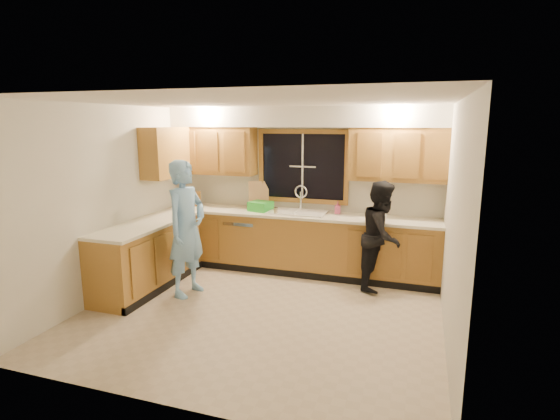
% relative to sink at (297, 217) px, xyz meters
% --- Properties ---
extents(floor, '(4.20, 4.20, 0.00)m').
position_rel_sink_xyz_m(floor, '(0.00, -1.60, -0.86)').
color(floor, '#BBAA90').
rests_on(floor, ground).
extents(ceiling, '(4.20, 4.20, 0.00)m').
position_rel_sink_xyz_m(ceiling, '(0.00, -1.60, 1.64)').
color(ceiling, white).
extents(wall_back, '(4.20, 0.00, 4.20)m').
position_rel_sink_xyz_m(wall_back, '(0.00, 0.30, 0.39)').
color(wall_back, silver).
rests_on(wall_back, ground).
extents(wall_left, '(0.00, 3.80, 3.80)m').
position_rel_sink_xyz_m(wall_left, '(-2.10, -1.60, 0.39)').
color(wall_left, silver).
rests_on(wall_left, ground).
extents(wall_right, '(0.00, 3.80, 3.80)m').
position_rel_sink_xyz_m(wall_right, '(2.10, -1.60, 0.39)').
color(wall_right, silver).
rests_on(wall_right, ground).
extents(base_cabinets_back, '(4.20, 0.60, 0.88)m').
position_rel_sink_xyz_m(base_cabinets_back, '(0.00, -0.00, -0.42)').
color(base_cabinets_back, '#AB7731').
rests_on(base_cabinets_back, ground).
extents(base_cabinets_left, '(0.60, 1.90, 0.88)m').
position_rel_sink_xyz_m(base_cabinets_left, '(-1.80, -1.25, -0.42)').
color(base_cabinets_left, '#AB7731').
rests_on(base_cabinets_left, ground).
extents(countertop_back, '(4.20, 0.63, 0.04)m').
position_rel_sink_xyz_m(countertop_back, '(0.00, -0.02, 0.04)').
color(countertop_back, white).
rests_on(countertop_back, base_cabinets_back).
extents(countertop_left, '(0.63, 1.90, 0.04)m').
position_rel_sink_xyz_m(countertop_left, '(-1.79, -1.25, 0.04)').
color(countertop_left, white).
rests_on(countertop_left, base_cabinets_left).
extents(upper_cabinets_left, '(1.35, 0.33, 0.75)m').
position_rel_sink_xyz_m(upper_cabinets_left, '(-1.43, 0.13, 0.96)').
color(upper_cabinets_left, '#AB7731').
rests_on(upper_cabinets_left, wall_back).
extents(upper_cabinets_right, '(1.35, 0.33, 0.75)m').
position_rel_sink_xyz_m(upper_cabinets_right, '(1.43, 0.13, 0.96)').
color(upper_cabinets_right, '#AB7731').
rests_on(upper_cabinets_right, wall_back).
extents(upper_cabinets_return, '(0.33, 0.90, 0.75)m').
position_rel_sink_xyz_m(upper_cabinets_return, '(-1.94, -0.48, 0.96)').
color(upper_cabinets_return, '#AB7731').
rests_on(upper_cabinets_return, wall_left).
extents(soffit, '(4.20, 0.35, 0.30)m').
position_rel_sink_xyz_m(soffit, '(0.00, 0.12, 1.49)').
color(soffit, silver).
rests_on(soffit, wall_back).
extents(window_frame, '(1.44, 0.03, 1.14)m').
position_rel_sink_xyz_m(window_frame, '(0.00, 0.29, 0.74)').
color(window_frame, black).
rests_on(window_frame, wall_back).
extents(sink, '(0.86, 0.52, 0.57)m').
position_rel_sink_xyz_m(sink, '(0.00, 0.00, 0.00)').
color(sink, white).
rests_on(sink, countertop_back).
extents(dishwasher, '(0.60, 0.56, 0.82)m').
position_rel_sink_xyz_m(dishwasher, '(-0.85, -0.01, -0.45)').
color(dishwasher, white).
rests_on(dishwasher, floor).
extents(stove, '(0.58, 0.75, 0.90)m').
position_rel_sink_xyz_m(stove, '(-1.80, -1.82, -0.41)').
color(stove, white).
rests_on(stove, floor).
extents(man, '(0.53, 0.72, 1.80)m').
position_rel_sink_xyz_m(man, '(-1.14, -1.32, 0.04)').
color(man, '#7DB6EC').
rests_on(man, floor).
extents(woman, '(0.71, 0.83, 1.51)m').
position_rel_sink_xyz_m(woman, '(1.29, -0.31, -0.11)').
color(woman, black).
rests_on(woman, floor).
extents(knife_block, '(0.16, 0.15, 0.24)m').
position_rel_sink_xyz_m(knife_block, '(-1.73, 0.05, 0.17)').
color(knife_block, '#9E6B2B').
rests_on(knife_block, countertop_back).
extents(cutting_board, '(0.34, 0.23, 0.43)m').
position_rel_sink_xyz_m(cutting_board, '(-0.71, 0.22, 0.27)').
color(cutting_board, tan).
rests_on(cutting_board, countertop_back).
extents(dish_crate, '(0.37, 0.35, 0.15)m').
position_rel_sink_xyz_m(dish_crate, '(-0.59, -0.01, 0.13)').
color(dish_crate, green).
rests_on(dish_crate, countertop_back).
extents(soap_bottle, '(0.09, 0.10, 0.19)m').
position_rel_sink_xyz_m(soap_bottle, '(0.59, 0.16, 0.15)').
color(soap_bottle, '#DE5488').
rests_on(soap_bottle, countertop_back).
extents(bowl, '(0.24, 0.24, 0.05)m').
position_rel_sink_xyz_m(bowl, '(1.22, -0.01, 0.08)').
color(bowl, silver).
rests_on(bowl, countertop_back).
extents(can_left, '(0.08, 0.08, 0.11)m').
position_rel_sink_xyz_m(can_left, '(-0.27, -0.23, 0.11)').
color(can_left, beige).
rests_on(can_left, countertop_back).
extents(can_right, '(0.08, 0.08, 0.11)m').
position_rel_sink_xyz_m(can_right, '(-0.28, -0.20, 0.11)').
color(can_right, beige).
rests_on(can_right, countertop_back).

